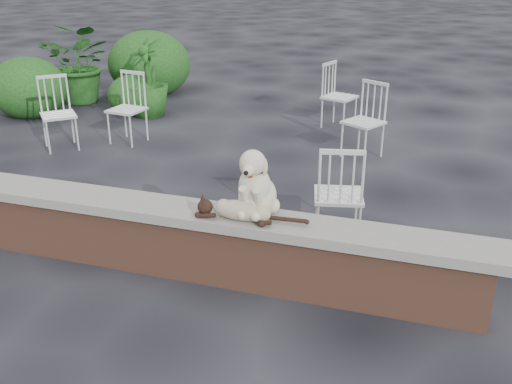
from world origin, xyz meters
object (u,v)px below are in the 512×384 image
(chair_d, at_px, (363,121))
(cat, at_px, (241,209))
(dog, at_px, (258,179))
(chair_b, at_px, (126,109))
(potted_plant_a, at_px, (81,63))
(potted_plant_b, at_px, (147,78))
(chair_c, at_px, (339,194))
(chair_e, at_px, (340,96))
(chair_a, at_px, (58,114))

(chair_d, bearing_deg, cat, -69.16)
(dog, relative_size, chair_b, 0.59)
(potted_plant_a, xyz_separation_m, potted_plant_b, (1.48, -0.46, -0.07))
(chair_c, height_order, potted_plant_b, potted_plant_b)
(chair_d, distance_m, chair_e, 1.32)
(chair_a, height_order, chair_b, same)
(chair_a, relative_size, potted_plant_a, 0.70)
(chair_c, bearing_deg, dog, 46.41)
(cat, height_order, chair_e, chair_e)
(chair_b, xyz_separation_m, chair_c, (3.23, -2.01, 0.00))
(dog, xyz_separation_m, cat, (-0.08, -0.15, -0.19))
(potted_plant_a, height_order, potted_plant_b, potted_plant_a)
(chair_b, relative_size, chair_e, 1.00)
(chair_c, bearing_deg, chair_e, -92.89)
(chair_e, bearing_deg, dog, -159.53)
(chair_a, bearing_deg, dog, -76.97)
(chair_a, height_order, potted_plant_b, potted_plant_b)
(chair_b, bearing_deg, chair_c, -24.27)
(cat, height_order, chair_d, chair_d)
(potted_plant_a, bearing_deg, dog, -45.03)
(dog, distance_m, chair_d, 3.23)
(chair_d, bearing_deg, dog, -68.11)
(chair_a, distance_m, potted_plant_a, 2.52)
(dog, height_order, chair_a, dog)
(dog, xyz_separation_m, potted_plant_a, (-4.57, 4.57, -0.19))
(dog, relative_size, chair_e, 0.59)
(dog, distance_m, chair_b, 3.95)
(potted_plant_b, bearing_deg, cat, -54.76)
(chair_c, bearing_deg, chair_b, -44.68)
(cat, distance_m, chair_a, 4.18)
(dog, distance_m, cat, 0.26)
(chair_e, distance_m, chair_c, 3.63)
(cat, distance_m, potted_plant_b, 5.22)
(cat, relative_size, chair_a, 1.07)
(chair_d, distance_m, potted_plant_a, 5.14)
(potted_plant_a, bearing_deg, cat, -46.46)
(chair_a, relative_size, chair_b, 1.00)
(chair_a, bearing_deg, potted_plant_a, 73.35)
(cat, xyz_separation_m, chair_d, (0.46, 3.34, -0.20))
(chair_d, relative_size, chair_c, 1.00)
(chair_b, height_order, chair_c, same)
(dog, relative_size, chair_c, 0.59)
(chair_c, bearing_deg, cat, 46.82)
(chair_d, bearing_deg, chair_b, -144.74)
(chair_e, xyz_separation_m, potted_plant_b, (-2.95, -0.29, 0.13))
(potted_plant_a, bearing_deg, chair_d, -15.63)
(dog, xyz_separation_m, chair_c, (0.49, 0.82, -0.39))
(chair_e, bearing_deg, potted_plant_b, 114.25)
(chair_d, relative_size, potted_plant_b, 0.79)
(chair_e, distance_m, potted_plant_b, 2.97)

